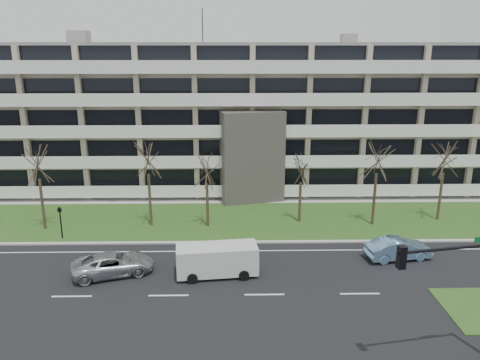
{
  "coord_description": "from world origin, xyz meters",
  "views": [
    {
      "loc": [
        -2.01,
        -26.06,
        15.0
      ],
      "look_at": [
        -1.35,
        10.0,
        4.6
      ],
      "focal_mm": 35.0,
      "sensor_mm": 36.0,
      "label": 1
    }
  ],
  "objects_px": {
    "white_van": "(218,258)",
    "pedestrian_signal": "(60,218)",
    "traffic_signal": "(466,284)",
    "blue_sedan": "(398,249)",
    "silver_pickup": "(113,264)"
  },
  "relations": [
    {
      "from": "silver_pickup",
      "to": "white_van",
      "type": "height_order",
      "value": "white_van"
    },
    {
      "from": "white_van",
      "to": "traffic_signal",
      "type": "relative_size",
      "value": 0.85
    },
    {
      "from": "traffic_signal",
      "to": "silver_pickup",
      "type": "bearing_deg",
      "value": 143.12
    },
    {
      "from": "white_van",
      "to": "pedestrian_signal",
      "type": "height_order",
      "value": "pedestrian_signal"
    },
    {
      "from": "silver_pickup",
      "to": "blue_sedan",
      "type": "bearing_deg",
      "value": -102.34
    },
    {
      "from": "blue_sedan",
      "to": "pedestrian_signal",
      "type": "relative_size",
      "value": 1.75
    },
    {
      "from": "traffic_signal",
      "to": "pedestrian_signal",
      "type": "distance_m",
      "value": 29.33
    },
    {
      "from": "silver_pickup",
      "to": "traffic_signal",
      "type": "relative_size",
      "value": 0.81
    },
    {
      "from": "silver_pickup",
      "to": "blue_sedan",
      "type": "distance_m",
      "value": 20.25
    },
    {
      "from": "blue_sedan",
      "to": "pedestrian_signal",
      "type": "distance_m",
      "value": 26.11
    },
    {
      "from": "blue_sedan",
      "to": "white_van",
      "type": "relative_size",
      "value": 0.85
    },
    {
      "from": "blue_sedan",
      "to": "pedestrian_signal",
      "type": "height_order",
      "value": "pedestrian_signal"
    },
    {
      "from": "white_van",
      "to": "pedestrian_signal",
      "type": "bearing_deg",
      "value": 147.06
    },
    {
      "from": "blue_sedan",
      "to": "white_van",
      "type": "xyz_separation_m",
      "value": [
        -13.03,
        -2.24,
        0.47
      ]
    },
    {
      "from": "traffic_signal",
      "to": "pedestrian_signal",
      "type": "bearing_deg",
      "value": 137.28
    }
  ]
}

